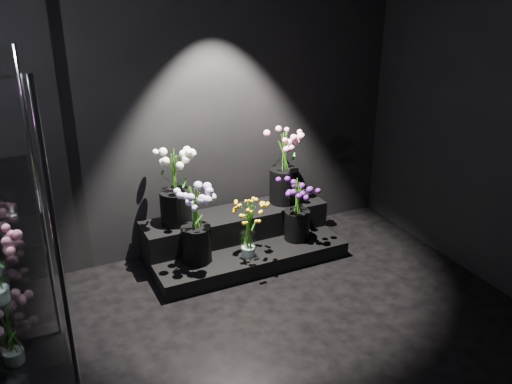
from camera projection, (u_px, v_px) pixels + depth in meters
floor at (301, 371)px, 3.87m from camera, size 4.00×4.00×0.00m
wall_back at (192, 103)px, 4.97m from camera, size 4.00×0.00×4.00m
display_riser at (240, 239)px, 5.29m from camera, size 1.76×0.78×0.39m
display_case at (0, 250)px, 3.23m from camera, size 0.58×0.97×2.14m
bouquet_orange_bells at (248, 228)px, 4.93m from camera, size 0.29×0.29×0.52m
bouquet_lilac at (195, 219)px, 4.79m from camera, size 0.43×0.43×0.71m
bouquet_purple at (298, 207)px, 5.19m from camera, size 0.34×0.34×0.58m
bouquet_cream_roses at (175, 184)px, 4.94m from camera, size 0.49×0.49×0.67m
bouquet_pink_roses at (284, 164)px, 5.35m from camera, size 0.35×0.35×0.71m
bouquet_case_base_pink at (8, 329)px, 3.71m from camera, size 0.43×0.43×0.51m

